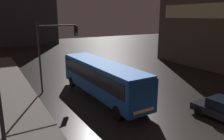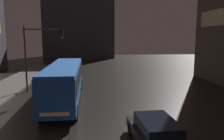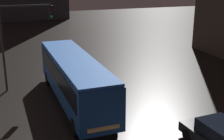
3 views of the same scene
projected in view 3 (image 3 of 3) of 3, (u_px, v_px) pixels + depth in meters
name	position (u px, v px, depth m)	size (l,w,h in m)	color
bus_near	(74.00, 76.00, 19.90)	(2.70, 11.30, 3.08)	#194793
traffic_light_main	(20.00, 31.00, 21.72)	(3.73, 0.35, 6.33)	#2D2D2D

